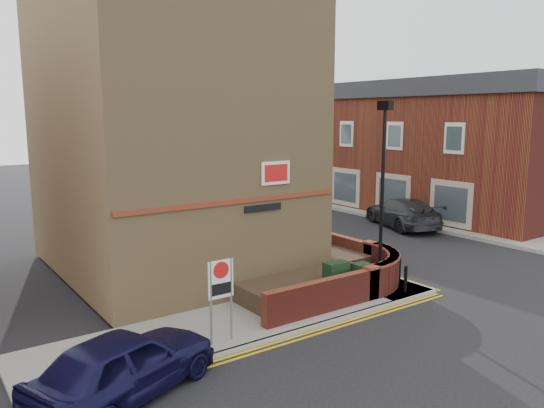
{
  "coord_description": "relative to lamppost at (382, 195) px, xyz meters",
  "views": [
    {
      "loc": [
        -11.47,
        -10.89,
        5.95
      ],
      "look_at": [
        -0.91,
        4.0,
        2.9
      ],
      "focal_mm": 35.0,
      "sensor_mm": 36.0,
      "label": 1
    }
  ],
  "objects": [
    {
      "name": "ground",
      "position": [
        -1.6,
        -1.2,
        -3.34
      ],
      "size": [
        120.0,
        120.0,
        0.0
      ],
      "primitive_type": "plane",
      "color": "black",
      "rests_on": "ground"
    },
    {
      "name": "pavement_corner",
      "position": [
        -5.1,
        0.3,
        -3.28
      ],
      "size": [
        13.0,
        3.0,
        0.12
      ],
      "primitive_type": "cube",
      "color": "gray",
      "rests_on": "ground"
    },
    {
      "name": "pavement_main",
      "position": [
        0.4,
        14.8,
        -3.28
      ],
      "size": [
        2.0,
        32.0,
        0.12
      ],
      "primitive_type": "cube",
      "color": "gray",
      "rests_on": "ground"
    },
    {
      "name": "pavement_far",
      "position": [
        11.4,
        11.8,
        -3.28
      ],
      "size": [
        4.0,
        40.0,
        0.12
      ],
      "primitive_type": "cube",
      "color": "gray",
      "rests_on": "ground"
    },
    {
      "name": "kerb_side",
      "position": [
        -5.1,
        -1.2,
        -3.28
      ],
      "size": [
        13.0,
        0.15,
        0.12
      ],
      "primitive_type": "cube",
      "color": "gray",
      "rests_on": "ground"
    },
    {
      "name": "kerb_main_near",
      "position": [
        1.4,
        14.8,
        -3.28
      ],
      "size": [
        0.15,
        32.0,
        0.12
      ],
      "primitive_type": "cube",
      "color": "gray",
      "rests_on": "ground"
    },
    {
      "name": "kerb_main_far",
      "position": [
        9.4,
        11.8,
        -3.28
      ],
      "size": [
        0.15,
        40.0,
        0.12
      ],
      "primitive_type": "cube",
      "color": "gray",
      "rests_on": "ground"
    },
    {
      "name": "yellow_lines_side",
      "position": [
        -5.1,
        -1.45,
        -3.34
      ],
      "size": [
        13.0,
        0.28,
        0.01
      ],
      "primitive_type": "cube",
      "color": "gold",
      "rests_on": "ground"
    },
    {
      "name": "yellow_lines_main",
      "position": [
        1.65,
        14.8,
        -3.34
      ],
      "size": [
        0.28,
        32.0,
        0.01
      ],
      "primitive_type": "cube",
      "color": "gold",
      "rests_on": "ground"
    },
    {
      "name": "corner_building",
      "position": [
        -4.44,
        6.8,
        2.88
      ],
      "size": [
        8.95,
        10.4,
        13.6
      ],
      "color": "#9E8254",
      "rests_on": "ground"
    },
    {
      "name": "garden_wall",
      "position": [
        -1.6,
        1.3,
        -3.34
      ],
      "size": [
        6.8,
        6.0,
        1.2
      ],
      "primitive_type": null,
      "color": "maroon",
      "rests_on": "ground"
    },
    {
      "name": "lamppost",
      "position": [
        0.0,
        0.0,
        0.0
      ],
      "size": [
        0.25,
        0.5,
        6.3
      ],
      "color": "black",
      "rests_on": "pavement_corner"
    },
    {
      "name": "utility_cabinet_large",
      "position": [
        -1.9,
        0.1,
        -2.62
      ],
      "size": [
        0.8,
        0.45,
        1.2
      ],
      "primitive_type": "cube",
      "color": "black",
      "rests_on": "pavement_corner"
    },
    {
      "name": "utility_cabinet_small",
      "position": [
        -1.1,
        -0.2,
        -2.67
      ],
      "size": [
        0.55,
        0.4,
        1.1
      ],
      "primitive_type": "cube",
      "color": "black",
      "rests_on": "pavement_corner"
    },
    {
      "name": "bollard_near",
      "position": [
        0.4,
        -0.8,
        -2.77
      ],
      "size": [
        0.11,
        0.11,
        0.9
      ],
      "primitive_type": "cylinder",
      "color": "black",
      "rests_on": "pavement_corner"
    },
    {
      "name": "bollard_far",
      "position": [
        1.0,
        -0.0,
        -2.77
      ],
      "size": [
        0.11,
        0.11,
        0.9
      ],
      "primitive_type": "cylinder",
      "color": "black",
      "rests_on": "pavement_corner"
    },
    {
      "name": "zone_sign",
      "position": [
        -6.6,
        -0.7,
        -1.7
      ],
      "size": [
        0.72,
        0.07,
        2.2
      ],
      "color": "slate",
      "rests_on": "pavement_corner"
    },
    {
      "name": "far_terrace",
      "position": [
        12.9,
        15.8,
        0.7
      ],
      "size": [
        5.4,
        30.4,
        8.0
      ],
      "color": "maroon",
      "rests_on": "ground"
    },
    {
      "name": "far_terrace_cream",
      "position": [
        12.9,
        36.8,
        0.71
      ],
      "size": [
        5.4,
        12.4,
        8.0
      ],
      "color": "#B3A594",
      "rests_on": "ground"
    },
    {
      "name": "tree_near",
      "position": [
        0.4,
        12.85,
        1.36
      ],
      "size": [
        3.64,
        3.65,
        6.7
      ],
      "color": "#382B1E",
      "rests_on": "pavement_main"
    },
    {
      "name": "tree_mid",
      "position": [
        0.4,
        20.85,
        1.85
      ],
      "size": [
        4.03,
        4.03,
        7.42
      ],
      "color": "#382B1E",
      "rests_on": "pavement_main"
    },
    {
      "name": "tree_far",
      "position": [
        0.4,
        28.85,
        1.57
      ],
      "size": [
        3.81,
        3.81,
        7.0
      ],
      "color": "#382B1E",
      "rests_on": "pavement_main"
    },
    {
      "name": "traffic_light_assembly",
      "position": [
        0.8,
        23.8,
        -0.56
      ],
      "size": [
        0.2,
        0.16,
        4.2
      ],
      "color": "black",
      "rests_on": "pavement_main"
    },
    {
      "name": "navy_hatchback",
      "position": [
        -9.54,
        -1.7,
        -2.59
      ],
      "size": [
        4.74,
        3.26,
        1.5
      ],
      "primitive_type": "imported",
      "rotation": [
        0.0,
        0.0,
        1.95
      ],
      "color": "black",
      "rests_on": "ground"
    },
    {
      "name": "silver_car_near",
      "position": [
        2.65,
        9.83,
        -2.67
      ],
      "size": [
        2.03,
        4.24,
        1.34
      ],
      "primitive_type": "imported",
      "rotation": [
        0.0,
        0.0,
        -0.16
      ],
      "color": "#AFB0B7",
      "rests_on": "ground"
    },
    {
      "name": "red_car_main",
      "position": [
        2.77,
        18.44,
        -2.74
      ],
      "size": [
        2.59,
        4.6,
        1.21
      ],
      "primitive_type": "imported",
      "rotation": [
        0.0,
        0.0,
        0.14
      ],
      "color": "#9B2D10",
      "rests_on": "ground"
    },
    {
      "name": "grey_car_far",
      "position": [
        8.9,
        6.74,
        -2.56
      ],
      "size": [
        3.91,
        5.86,
        1.58
      ],
      "primitive_type": "imported",
      "rotation": [
        0.0,
        0.0,
        2.8
      ],
      "color": "#2A2B2E",
      "rests_on": "ground"
    },
    {
      "name": "silver_car_far",
      "position": [
        7.61,
        15.98,
        -2.67
      ],
      "size": [
        1.72,
        3.99,
        1.34
      ],
      "primitive_type": "imported",
      "rotation": [
        0.0,
        0.0,
        3.11
      ],
      "color": "silver",
      "rests_on": "ground"
    }
  ]
}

